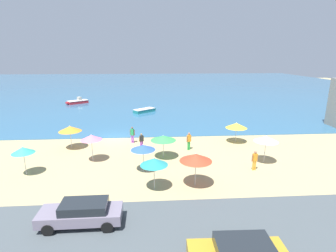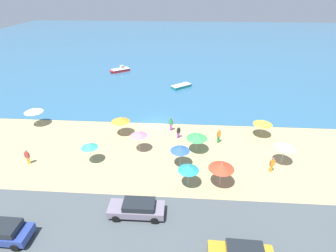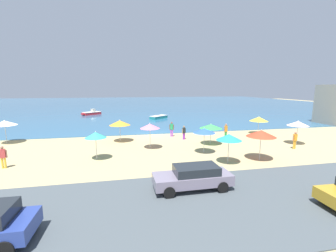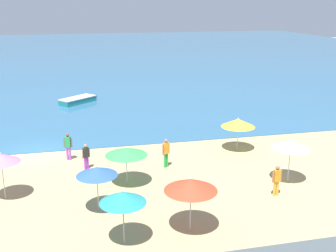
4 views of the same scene
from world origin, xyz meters
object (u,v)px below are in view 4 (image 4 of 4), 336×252
object	(u,v)px
beach_umbrella_7	(123,197)
beach_umbrella_3	(238,123)
beach_umbrella_6	(126,152)
skiff_nearshore	(78,100)
bather_0	(68,145)
beach_umbrella_4	(191,185)
bather_3	(86,155)
beach_umbrella_8	(291,144)
beach_umbrella_9	(97,171)
bather_1	(166,151)
beach_umbrella_1	(1,158)
bather_2	(277,179)

from	to	relation	value
beach_umbrella_7	beach_umbrella_3	bearing A→B (deg)	47.34
beach_umbrella_7	beach_umbrella_6	bearing A→B (deg)	80.95
beach_umbrella_7	skiff_nearshore	bearing A→B (deg)	92.59
beach_umbrella_7	bather_0	xyz separation A→B (m)	(-2.20, 10.54, -1.11)
beach_umbrella_4	skiff_nearshore	size ratio (longest dim) A/B	0.67
skiff_nearshore	bather_3	bearing A→B (deg)	-89.91
beach_umbrella_3	bather_3	bearing A→B (deg)	-173.65
beach_umbrella_8	skiff_nearshore	world-z (taller)	beach_umbrella_8
beach_umbrella_9	bather_1	size ratio (longest dim) A/B	1.30
beach_umbrella_8	bather_0	bearing A→B (deg)	152.24
beach_umbrella_1	beach_umbrella_4	world-z (taller)	beach_umbrella_4
beach_umbrella_1	bather_2	bearing A→B (deg)	-11.61
beach_umbrella_3	bather_2	bearing A→B (deg)	-95.72
beach_umbrella_8	bather_1	size ratio (longest dim) A/B	1.39
beach_umbrella_6	beach_umbrella_9	world-z (taller)	beach_umbrella_9
beach_umbrella_4	beach_umbrella_9	bearing A→B (deg)	144.05
bather_3	skiff_nearshore	world-z (taller)	bather_3
beach_umbrella_1	beach_umbrella_9	distance (m)	5.24
beach_umbrella_8	beach_umbrella_9	world-z (taller)	beach_umbrella_8
beach_umbrella_7	beach_umbrella_9	xyz separation A→B (m)	(-0.84, 3.10, -0.04)
beach_umbrella_7	bather_3	distance (m)	8.88
beach_umbrella_9	bather_0	size ratio (longest dim) A/B	1.31
bather_0	bather_3	size ratio (longest dim) A/B	1.13
beach_umbrella_4	skiff_nearshore	xyz separation A→B (m)	(-4.18, 26.07, -1.89)
beach_umbrella_7	bather_1	xyz separation A→B (m)	(3.62, 7.90, -1.10)
beach_umbrella_4	beach_umbrella_8	bearing A→B (deg)	29.36
bather_0	bather_1	bearing A→B (deg)	-24.37
beach_umbrella_3	beach_umbrella_7	size ratio (longest dim) A/B	0.94
beach_umbrella_3	skiff_nearshore	world-z (taller)	beach_umbrella_3
bather_2	bather_3	size ratio (longest dim) A/B	1.05
beach_umbrella_8	bather_0	size ratio (longest dim) A/B	1.40
beach_umbrella_1	beach_umbrella_6	world-z (taller)	beach_umbrella_1
beach_umbrella_1	bather_0	distance (m)	6.08
beach_umbrella_9	skiff_nearshore	xyz separation A→B (m)	(-0.35, 23.29, -1.75)
beach_umbrella_1	bather_1	size ratio (longest dim) A/B	1.40
beach_umbrella_7	beach_umbrella_8	distance (m)	10.72
bather_2	beach_umbrella_9	bearing A→B (deg)	177.63
skiff_nearshore	beach_umbrella_7	bearing A→B (deg)	-87.41
bather_0	beach_umbrella_3	bearing A→B (deg)	-3.45
beach_umbrella_4	beach_umbrella_9	distance (m)	4.74
beach_umbrella_1	beach_umbrella_6	bearing A→B (deg)	3.14
beach_umbrella_8	beach_umbrella_9	bearing A→B (deg)	-174.20
beach_umbrella_3	beach_umbrella_6	distance (m)	9.05
beach_umbrella_4	bather_3	size ratio (longest dim) A/B	1.61
beach_umbrella_7	bather_2	bearing A→B (deg)	17.99
beach_umbrella_4	beach_umbrella_1	bearing A→B (deg)	148.20
beach_umbrella_1	bather_0	bearing A→B (deg)	56.80
beach_umbrella_1	beach_umbrella_3	xyz separation A→B (m)	(14.55, 4.30, -0.31)
beach_umbrella_6	bather_0	bearing A→B (deg)	124.19
beach_umbrella_6	bather_1	world-z (taller)	beach_umbrella_6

